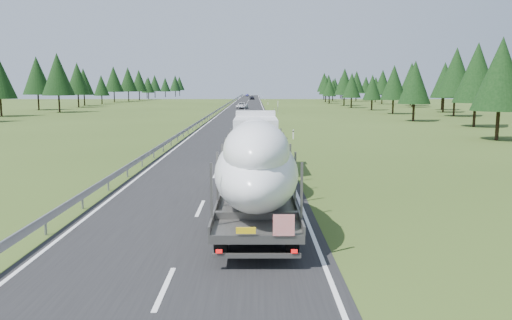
{
  "coord_description": "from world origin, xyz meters",
  "views": [
    {
      "loc": [
        2.46,
        -21.92,
        5.45
      ],
      "look_at": [
        2.52,
        0.68,
        2.12
      ],
      "focal_mm": 35.0,
      "sensor_mm": 36.0,
      "label": 1
    }
  ],
  "objects_px": {
    "boat_truck": "(256,154)",
    "distant_car_dark": "(252,98)",
    "distant_car_blue": "(247,95)",
    "distant_van": "(242,106)",
    "highway_sign": "(278,105)"
  },
  "relations": [
    {
      "from": "boat_truck",
      "to": "distant_car_dark",
      "type": "distance_m",
      "value": 188.13
    },
    {
      "from": "boat_truck",
      "to": "distant_car_blue",
      "type": "relative_size",
      "value": 4.79
    },
    {
      "from": "distant_van",
      "to": "distant_car_dark",
      "type": "bearing_deg",
      "value": 94.66
    },
    {
      "from": "distant_car_dark",
      "to": "distant_car_blue",
      "type": "xyz_separation_m",
      "value": [
        -3.01,
        70.95,
        -0.09
      ]
    },
    {
      "from": "boat_truck",
      "to": "distant_car_blue",
      "type": "xyz_separation_m",
      "value": [
        -4.22,
        259.08,
        -1.59
      ]
    },
    {
      "from": "boat_truck",
      "to": "distant_van",
      "type": "xyz_separation_m",
      "value": [
        -3.22,
        101.92,
        -1.55
      ]
    },
    {
      "from": "distant_van",
      "to": "distant_car_dark",
      "type": "xyz_separation_m",
      "value": [
        2.01,
        86.2,
        0.04
      ]
    },
    {
      "from": "highway_sign",
      "to": "distant_van",
      "type": "bearing_deg",
      "value": 108.77
    },
    {
      "from": "highway_sign",
      "to": "boat_truck",
      "type": "xyz_separation_m",
      "value": [
        -4.68,
        -78.68,
        0.5
      ]
    },
    {
      "from": "distant_van",
      "to": "distant_car_dark",
      "type": "height_order",
      "value": "distant_car_dark"
    },
    {
      "from": "distant_van",
      "to": "distant_car_dark",
      "type": "relative_size",
      "value": 1.16
    },
    {
      "from": "boat_truck",
      "to": "distant_car_blue",
      "type": "bearing_deg",
      "value": 90.93
    },
    {
      "from": "highway_sign",
      "to": "distant_car_blue",
      "type": "height_order",
      "value": "highway_sign"
    },
    {
      "from": "highway_sign",
      "to": "distant_van",
      "type": "height_order",
      "value": "highway_sign"
    },
    {
      "from": "highway_sign",
      "to": "distant_van",
      "type": "xyz_separation_m",
      "value": [
        -7.9,
        23.24,
        -1.05
      ]
    }
  ]
}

